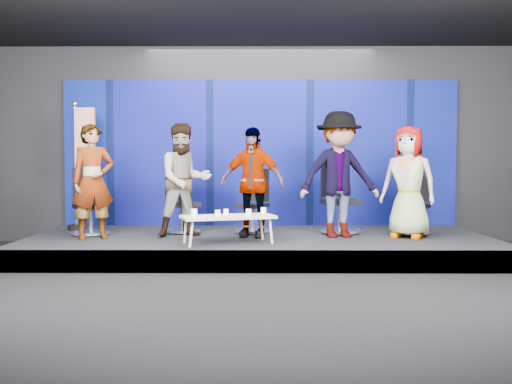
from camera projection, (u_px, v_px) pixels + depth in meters
ground at (260, 291)px, 6.34m from camera, size 10.00×10.00×0.00m
room_walls at (260, 71)px, 6.22m from camera, size 10.02×8.02×3.51m
riser at (260, 245)px, 8.83m from camera, size 7.00×3.00×0.30m
backdrop at (260, 153)px, 10.20m from camera, size 7.00×0.08×2.60m
chair_a at (90, 213)px, 8.87m from camera, size 0.80×0.80×1.05m
panelist_a at (93, 182)px, 8.38m from camera, size 0.74×0.65×1.70m
chair_b at (182, 211)px, 9.18m from camera, size 0.79×0.79×1.06m
panelist_b at (184, 180)px, 8.66m from camera, size 1.03×0.93×1.72m
chair_c at (253, 212)px, 9.14m from camera, size 0.71×0.71×1.02m
panelist_c at (252, 182)px, 8.61m from camera, size 1.04×0.64×1.66m
chair_d at (339, 209)px, 9.10m from camera, size 0.78×0.78×1.17m
panelist_d at (339, 175)px, 8.57m from camera, size 1.34×0.93×1.90m
chair_e at (413, 212)px, 8.99m from camera, size 0.80×0.80×1.03m
panelist_e at (409, 182)px, 8.50m from camera, size 0.97×0.88×1.67m
coffee_table at (228, 218)px, 7.92m from camera, size 1.38×0.91×0.39m
mug_a at (194, 213)px, 7.81m from camera, size 0.08×0.08×0.10m
mug_b at (218, 213)px, 7.79m from camera, size 0.07×0.07×0.09m
mug_c at (226, 212)px, 7.96m from camera, size 0.07×0.07×0.09m
mug_d at (249, 212)px, 7.91m from camera, size 0.08×0.08×0.09m
mug_e at (263, 211)px, 8.16m from camera, size 0.08×0.08×0.09m
flag_stand at (81, 162)px, 9.44m from camera, size 0.49×0.29×2.15m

